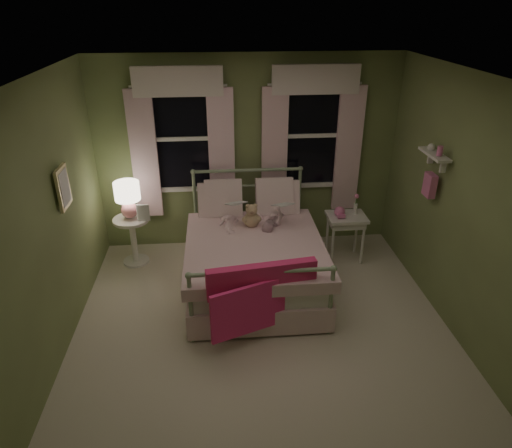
{
  "coord_description": "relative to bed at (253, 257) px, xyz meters",
  "views": [
    {
      "loc": [
        -0.42,
        -3.77,
        3.2
      ],
      "look_at": [
        -0.02,
        0.62,
        1.0
      ],
      "focal_mm": 32.0,
      "sensor_mm": 36.0,
      "label": 1
    }
  ],
  "objects": [
    {
      "name": "room_shell",
      "position": [
        0.02,
        -0.97,
        0.92
      ],
      "size": [
        4.2,
        4.2,
        4.2
      ],
      "color": "beige",
      "rests_on": "ground"
    },
    {
      "name": "bed",
      "position": [
        0.0,
        0.0,
        0.0
      ],
      "size": [
        1.58,
        2.04,
        1.18
      ],
      "color": "white",
      "rests_on": "ground"
    },
    {
      "name": "pink_throw",
      "position": [
        0.0,
        -1.03,
        0.23
      ],
      "size": [
        1.1,
        0.43,
        0.71
      ],
      "color": "#E22C69",
      "rests_on": "bed"
    },
    {
      "name": "child_left",
      "position": [
        -0.28,
        0.42,
        0.55
      ],
      "size": [
        0.27,
        0.18,
        0.73
      ],
      "primitive_type": "imported",
      "rotation": [
        0.0,
        0.0,
        3.16
      ],
      "color": "#F7D1DD",
      "rests_on": "bed"
    },
    {
      "name": "child_right",
      "position": [
        0.28,
        0.42,
        0.56
      ],
      "size": [
        0.44,
        0.4,
        0.75
      ],
      "primitive_type": "imported",
      "rotation": [
        0.0,
        0.0,
        2.76
      ],
      "color": "#F7D1DD",
      "rests_on": "bed"
    },
    {
      "name": "book_left",
      "position": [
        -0.28,
        0.17,
        0.58
      ],
      "size": [
        0.23,
        0.17,
        0.26
      ],
      "primitive_type": "imported",
      "rotation": [
        1.22,
        0.0,
        0.34
      ],
      "color": "beige",
      "rests_on": "child_left"
    },
    {
      "name": "book_right",
      "position": [
        0.28,
        0.17,
        0.54
      ],
      "size": [
        0.22,
        0.17,
        0.26
      ],
      "primitive_type": "imported",
      "rotation": [
        1.22,
        0.0,
        0.34
      ],
      "color": "beige",
      "rests_on": "child_right"
    },
    {
      "name": "teddy_bear",
      "position": [
        -0.0,
        0.26,
        0.41
      ],
      "size": [
        0.24,
        0.2,
        0.32
      ],
      "color": "tan",
      "rests_on": "bed"
    },
    {
      "name": "nightstand_left",
      "position": [
        -1.53,
        0.65,
        0.03
      ],
      "size": [
        0.46,
        0.46,
        0.65
      ],
      "color": "white",
      "rests_on": "ground"
    },
    {
      "name": "table_lamp",
      "position": [
        -1.53,
        0.65,
        0.57
      ],
      "size": [
        0.32,
        0.32,
        0.48
      ],
      "color": "pink",
      "rests_on": "nightstand_left"
    },
    {
      "name": "book_nightstand",
      "position": [
        -1.43,
        0.57,
        0.27
      ],
      "size": [
        0.19,
        0.24,
        0.02
      ],
      "primitive_type": "imported",
      "rotation": [
        0.0,
        0.0,
        -0.11
      ],
      "color": "beige",
      "rests_on": "nightstand_left"
    },
    {
      "name": "nightstand_right",
      "position": [
        1.26,
        0.49,
        0.17
      ],
      "size": [
        0.5,
        0.4,
        0.64
      ],
      "color": "white",
      "rests_on": "ground"
    },
    {
      "name": "pink_toy",
      "position": [
        1.16,
        0.48,
        0.32
      ],
      "size": [
        0.14,
        0.18,
        0.14
      ],
      "color": "pink",
      "rests_on": "nightstand_right"
    },
    {
      "name": "bud_vase",
      "position": [
        1.38,
        0.54,
        0.41
      ],
      "size": [
        0.06,
        0.06,
        0.28
      ],
      "color": "white",
      "rests_on": "nightstand_right"
    },
    {
      "name": "window_left",
      "position": [
        -0.83,
        1.07,
        1.24
      ],
      "size": [
        1.34,
        0.13,
        1.96
      ],
      "color": "black",
      "rests_on": "room_shell"
    },
    {
      "name": "window_right",
      "position": [
        0.87,
        1.07,
        1.24
      ],
      "size": [
        1.34,
        0.13,
        1.96
      ],
      "color": "black",
      "rests_on": "room_shell"
    },
    {
      "name": "wall_shelf",
      "position": [
        1.92,
        -0.26,
        1.14
      ],
      "size": [
        0.15,
        0.5,
        0.6
      ],
      "color": "white",
      "rests_on": "room_shell"
    },
    {
      "name": "framed_picture",
      "position": [
        -1.93,
        -0.37,
        1.12
      ],
      "size": [
        0.03,
        0.32,
        0.42
      ],
      "color": "beige",
      "rests_on": "room_shell"
    }
  ]
}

